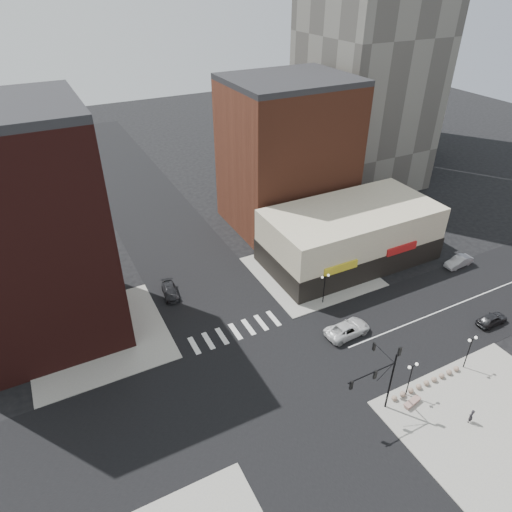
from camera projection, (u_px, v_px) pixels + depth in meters
ground at (270, 379)px, 47.04m from camera, size 240.00×240.00×0.00m
road_ew at (270, 379)px, 47.04m from camera, size 200.00×14.00×0.02m
road_ns at (270, 379)px, 47.04m from camera, size 14.00×200.00×0.02m
sidewalk_nw at (98, 337)px, 52.28m from camera, size 15.00×15.00×0.12m
sidewalk_ne at (311, 271)px, 63.45m from camera, size 15.00×15.00×0.12m
sidewalk_se at (491, 421)px, 42.69m from camera, size 18.00×14.00×0.12m
building_nw at (23, 237)px, 46.83m from camera, size 16.00×15.00×25.00m
building_ne_midrise at (287, 157)px, 70.51m from camera, size 18.00×15.00×22.00m
building_ne_row at (349, 239)px, 64.58m from camera, size 24.20×12.20×8.00m
traffic_signal at (382, 372)px, 41.29m from camera, size 5.59×3.09×7.77m
street_lamp_se_a at (412, 372)px, 43.51m from camera, size 1.22×0.32×4.16m
street_lamp_se_b at (471, 345)px, 46.60m from camera, size 1.22×0.32×4.16m
street_lamp_ne at (325, 282)px, 55.88m from camera, size 1.22×0.32×4.16m
bollard_row at (426, 383)px, 46.11m from camera, size 8.96×0.56×0.56m
white_suv at (347, 329)px, 52.37m from camera, size 5.63×2.80×1.53m
dark_sedan_east at (492, 319)px, 53.95m from camera, size 4.06×1.64×1.38m
silver_sedan at (459, 262)px, 64.33m from camera, size 4.48×1.74×1.46m
dark_sedan_north at (170, 291)px, 58.65m from camera, size 2.34×4.60×1.28m
pedestrian at (471, 416)px, 42.10m from camera, size 0.64×0.48×1.60m
stone_bench at (412, 402)px, 44.08m from camera, size 2.09×0.98×0.47m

